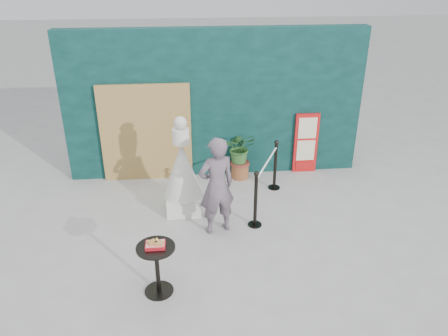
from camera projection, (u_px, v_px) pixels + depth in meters
ground at (232, 261)px, 6.64m from camera, size 60.00×60.00×0.00m
back_wall at (215, 104)px, 8.82m from camera, size 6.00×0.30×3.00m
bamboo_fence at (146, 133)px, 8.72m from camera, size 1.80×0.08×2.00m
woman at (217, 186)px, 7.04m from camera, size 0.71×0.57×1.68m
menu_board at (306, 143)px, 9.17m from camera, size 0.50×0.07×1.30m
statue at (183, 174)px, 7.66m from camera, size 0.70×0.70×1.81m
cafe_table at (157, 262)px, 5.83m from camera, size 0.52×0.52×0.75m
food_basket at (155, 244)px, 5.70m from camera, size 0.26×0.19×0.11m
planter at (240, 152)px, 8.93m from camera, size 0.60×0.52×1.01m
stanchion_barrier at (266, 182)px, 7.94m from camera, size 0.84×1.54×1.03m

